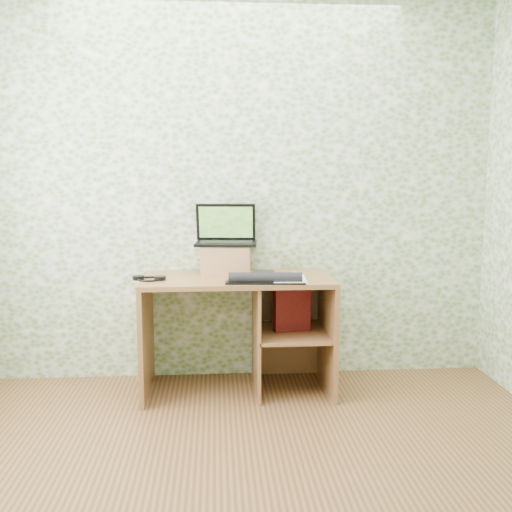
{
  "coord_description": "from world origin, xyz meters",
  "views": [
    {
      "loc": [
        -0.13,
        -2.13,
        1.39
      ],
      "look_at": [
        0.11,
        1.39,
        0.89
      ],
      "focal_mm": 40.0,
      "sensor_mm": 36.0,
      "label": 1
    }
  ],
  "objects": [
    {
      "name": "riser",
      "position": [
        -0.07,
        1.58,
        0.84
      ],
      "size": [
        0.34,
        0.29,
        0.19
      ],
      "primitive_type": "cube",
      "rotation": [
        0.0,
        0.0,
        -0.09
      ],
      "color": "brown",
      "rests_on": "desk"
    },
    {
      "name": "pen",
      "position": [
        0.36,
        1.37,
        0.77
      ],
      "size": [
        0.04,
        0.12,
        0.01
      ],
      "primitive_type": "cylinder",
      "rotation": [
        1.57,
        0.0,
        0.26
      ],
      "color": "black",
      "rests_on": "notepad"
    },
    {
      "name": "keyboard",
      "position": [
        0.16,
        1.27,
        0.77
      ],
      "size": [
        0.48,
        0.27,
        0.07
      ],
      "rotation": [
        0.0,
        0.0,
        -0.07
      ],
      "color": "black",
      "rests_on": "desk"
    },
    {
      "name": "desk",
      "position": [
        0.08,
        1.47,
        0.48
      ],
      "size": [
        1.2,
        0.6,
        0.75
      ],
      "color": "brown",
      "rests_on": "floor"
    },
    {
      "name": "mouse",
      "position": [
        0.34,
        1.26,
        0.78
      ],
      "size": [
        0.07,
        0.1,
        0.03
      ],
      "primitive_type": "ellipsoid",
      "rotation": [
        0.0,
        0.0,
        0.03
      ],
      "color": "#B2B2B4",
      "rests_on": "notepad"
    },
    {
      "name": "notepad",
      "position": [
        0.31,
        1.29,
        0.76
      ],
      "size": [
        0.22,
        0.3,
        0.01
      ],
      "primitive_type": "cube",
      "rotation": [
        0.0,
        0.0,
        -0.05
      ],
      "color": "silver",
      "rests_on": "desk"
    },
    {
      "name": "laptop",
      "position": [
        -0.07,
        1.63,
        1.0
      ],
      "size": [
        0.42,
        0.31,
        0.27
      ],
      "rotation": [
        0.0,
        0.0,
        -0.09
      ],
      "color": "black",
      "rests_on": "riser"
    },
    {
      "name": "headphones",
      "position": [
        -0.55,
        1.37,
        0.76
      ],
      "size": [
        0.21,
        0.17,
        0.03
      ],
      "rotation": [
        0.0,
        0.0,
        -0.17
      ],
      "color": "black",
      "rests_on": "desk"
    },
    {
      "name": "red_box",
      "position": [
        0.35,
        1.44,
        0.53
      ],
      "size": [
        0.24,
        0.11,
        0.28
      ],
      "primitive_type": "cube",
      "rotation": [
        0.0,
        0.0,
        0.17
      ],
      "color": "maroon",
      "rests_on": "desk"
    },
    {
      "name": "wall_back",
      "position": [
        0.0,
        1.75,
        1.3
      ],
      "size": [
        3.5,
        0.0,
        3.5
      ],
      "primitive_type": "plane",
      "rotation": [
        1.57,
        0.0,
        0.0
      ],
      "color": "silver",
      "rests_on": "ground"
    }
  ]
}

